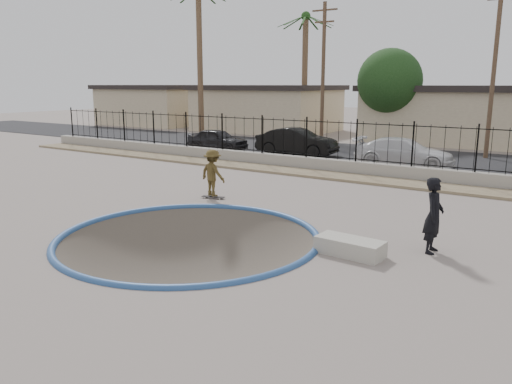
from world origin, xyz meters
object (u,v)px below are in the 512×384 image
object	(u,v)px
videographer	(434,215)
skater	(213,176)
skateboard	(213,197)
car_c	(404,152)
concrete_ledge	(350,247)
car_a	(218,139)
car_b	(297,142)

from	to	relation	value
videographer	skater	bearing A→B (deg)	75.02
skateboard	car_c	bearing A→B (deg)	57.50
videographer	concrete_ledge	xyz separation A→B (m)	(-1.57, -1.29, -0.72)
skater	skateboard	xyz separation A→B (m)	(-0.00, 0.00, -0.77)
car_a	car_c	world-z (taller)	car_c
concrete_ledge	car_c	size ratio (longest dim) A/B	0.34
car_a	car_b	distance (m)	5.10
skater	skateboard	bearing A→B (deg)	8.17
videographer	skateboard	bearing A→B (deg)	75.02
skater	car_c	bearing A→B (deg)	-100.20
skater	car_c	size ratio (longest dim) A/B	0.35
videographer	concrete_ledge	size ratio (longest dim) A/B	1.15
skater	car_a	bearing A→B (deg)	-44.66
concrete_ledge	car_c	xyz separation A→B (m)	(-2.97, 13.47, 0.53)
car_c	car_b	bearing A→B (deg)	77.75
skater	concrete_ledge	bearing A→B (deg)	163.86
videographer	car_c	size ratio (longest dim) A/B	0.39
skater	videographer	distance (m)	8.20
car_b	concrete_ledge	bearing A→B (deg)	-152.15
skater	car_b	bearing A→B (deg)	-67.57
car_c	skateboard	bearing A→B (deg)	155.90
videographer	concrete_ledge	world-z (taller)	videographer
concrete_ledge	car_a	xyz separation A→B (m)	(-14.36, 13.32, 0.49)
car_c	car_a	bearing A→B (deg)	85.02
car_b	car_c	size ratio (longest dim) A/B	0.96
videographer	concrete_ledge	distance (m)	2.15
concrete_ledge	car_a	bearing A→B (deg)	137.14
videographer	car_a	bearing A→B (deg)	49.44
concrete_ledge	car_b	size ratio (longest dim) A/B	0.35
car_b	car_c	distance (m)	6.41
car_a	concrete_ledge	bearing A→B (deg)	-136.40
skateboard	car_c	distance (m)	11.14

